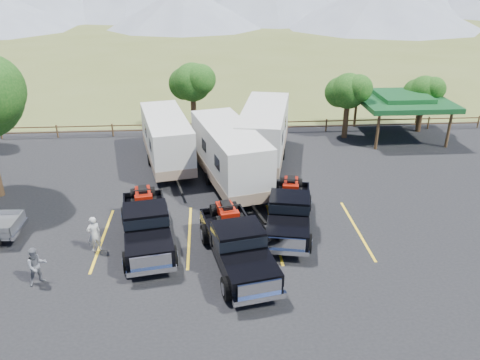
{
  "coord_description": "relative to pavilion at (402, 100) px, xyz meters",
  "views": [
    {
      "loc": [
        -0.98,
        -14.92,
        11.54
      ],
      "look_at": [
        0.57,
        6.66,
        1.6
      ],
      "focal_mm": 35.0,
      "sensor_mm": 36.0,
      "label": 1
    }
  ],
  "objects": [
    {
      "name": "tree_ne_b",
      "position": [
        1.98,
        1.01,
        0.34
      ],
      "size": [
        2.77,
        2.59,
        4.27
      ],
      "color": "#321E13",
      "rests_on": "ground"
    },
    {
      "name": "stall_lines",
      "position": [
        -13.0,
        -13.0,
        -2.74
      ],
      "size": [
        12.12,
        5.5,
        0.01
      ],
      "color": "yellow",
      "rests_on": "asphalt_lot"
    },
    {
      "name": "tree_north",
      "position": [
        -15.03,
        2.02,
        1.05
      ],
      "size": [
        3.46,
        3.24,
        5.25
      ],
      "color": "#321E13",
      "rests_on": "ground"
    },
    {
      "name": "pavilion",
      "position": [
        0.0,
        0.0,
        0.0
      ],
      "size": [
        6.2,
        6.2,
        3.22
      ],
      "color": "brown",
      "rests_on": "ground"
    },
    {
      "name": "asphalt_lot",
      "position": [
        -13.0,
        -14.0,
        -2.77
      ],
      "size": [
        44.0,
        34.0,
        0.04
      ],
      "primitive_type": "cube",
      "color": "black",
      "rests_on": "ground"
    },
    {
      "name": "person_b",
      "position": [
        -20.84,
        -16.18,
        -1.94
      ],
      "size": [
        0.99,
        0.94,
        1.61
      ],
      "primitive_type": "imported",
      "rotation": [
        0.0,
        0.0,
        0.59
      ],
      "color": "slate",
      "rests_on": "asphalt_lot"
    },
    {
      "name": "tree_ne_a",
      "position": [
        -4.03,
        0.01,
        0.69
      ],
      "size": [
        3.11,
        2.92,
        4.76
      ],
      "color": "#321E13",
      "rests_on": "ground"
    },
    {
      "name": "trailer_center",
      "position": [
        -12.82,
        -7.46,
        -0.97
      ],
      "size": [
        4.37,
        9.78,
        3.4
      ],
      "rotation": [
        0.0,
        0.0,
        0.25
      ],
      "color": "white",
      "rests_on": "asphalt_lot"
    },
    {
      "name": "rig_center",
      "position": [
        -12.93,
        -15.36,
        -1.73
      ],
      "size": [
        3.22,
        6.6,
        2.11
      ],
      "rotation": [
        0.0,
        0.0,
        0.2
      ],
      "color": "black",
      "rests_on": "asphalt_lot"
    },
    {
      "name": "person_a",
      "position": [
        -19.09,
        -13.95,
        -1.91
      ],
      "size": [
        0.73,
        0.67,
        1.68
      ],
      "primitive_type": "imported",
      "rotation": [
        0.0,
        0.0,
        3.71
      ],
      "color": "silver",
      "rests_on": "asphalt_lot"
    },
    {
      "name": "rail_fence",
      "position": [
        -11.0,
        1.5,
        -2.18
      ],
      "size": [
        36.12,
        0.12,
        1.0
      ],
      "color": "brown",
      "rests_on": "ground"
    },
    {
      "name": "trailer_right",
      "position": [
        -10.46,
        -4.02,
        -0.92
      ],
      "size": [
        4.32,
        10.08,
        3.5
      ],
      "rotation": [
        0.0,
        0.0,
        -0.22
      ],
      "color": "white",
      "rests_on": "asphalt_lot"
    },
    {
      "name": "rig_right",
      "position": [
        -10.24,
        -12.56,
        -1.78
      ],
      "size": [
        3.07,
        6.27,
        2.0
      ],
      "rotation": [
        0.0,
        0.0,
        -0.2
      ],
      "color": "black",
      "rests_on": "asphalt_lot"
    },
    {
      "name": "trailer_left",
      "position": [
        -16.56,
        -4.27,
        -1.09
      ],
      "size": [
        3.84,
        9.16,
        3.17
      ],
      "rotation": [
        0.0,
        0.0,
        0.21
      ],
      "color": "white",
      "rests_on": "asphalt_lot"
    },
    {
      "name": "rig_left",
      "position": [
        -16.88,
        -13.4,
        -1.75
      ],
      "size": [
        2.98,
        6.47,
        2.08
      ],
      "rotation": [
        0.0,
        0.0,
        0.17
      ],
      "color": "black",
      "rests_on": "asphalt_lot"
    },
    {
      "name": "ground",
      "position": [
        -13.0,
        -17.0,
        -2.79
      ],
      "size": [
        320.0,
        320.0,
        0.0
      ],
      "primitive_type": "plane",
      "color": "#535C27",
      "rests_on": "ground"
    }
  ]
}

